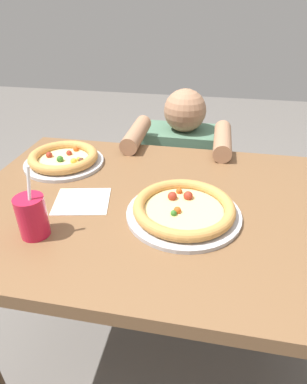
{
  "coord_description": "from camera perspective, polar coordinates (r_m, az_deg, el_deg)",
  "views": [
    {
      "loc": [
        0.1,
        -0.79,
        1.28
      ],
      "look_at": [
        -0.05,
        0.0,
        0.78
      ],
      "focal_mm": 30.08,
      "sensor_mm": 36.0,
      "label": 1
    }
  ],
  "objects": [
    {
      "name": "diner_seated",
      "position": [
        1.69,
        4.86,
        0.76
      ],
      "size": [
        0.42,
        0.53,
        0.92
      ],
      "color": "#333847",
      "rests_on": "ground"
    },
    {
      "name": "pizza_far",
      "position": [
        1.21,
        -15.62,
        5.71
      ],
      "size": [
        0.28,
        0.28,
        0.05
      ],
      "color": "#B7B7BC",
      "rests_on": "dining_table"
    },
    {
      "name": "drink_cup_colored",
      "position": [
        0.86,
        -20.72,
        -4.05
      ],
      "size": [
        0.07,
        0.07,
        0.2
      ],
      "color": "red",
      "rests_on": "dining_table"
    },
    {
      "name": "ground_plane",
      "position": [
        1.51,
        1.92,
        -26.33
      ],
      "size": [
        8.0,
        8.0,
        0.0
      ],
      "primitive_type": "plane",
      "color": "#66605B"
    },
    {
      "name": "dining_table",
      "position": [
        1.03,
        2.55,
        -7.29
      ],
      "size": [
        1.23,
        0.82,
        0.75
      ],
      "color": "brown",
      "rests_on": "ground"
    },
    {
      "name": "paper_napkin",
      "position": [
        0.99,
        -12.56,
        -1.6
      ],
      "size": [
        0.19,
        0.17,
        0.0
      ],
      "primitive_type": "cube",
      "rotation": [
        0.0,
        0.0,
        0.21
      ],
      "color": "white",
      "rests_on": "dining_table"
    },
    {
      "name": "pizza_near",
      "position": [
        0.9,
        5.38,
        -3.09
      ],
      "size": [
        0.32,
        0.32,
        0.04
      ],
      "color": "#B7B7BC",
      "rests_on": "dining_table"
    }
  ]
}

